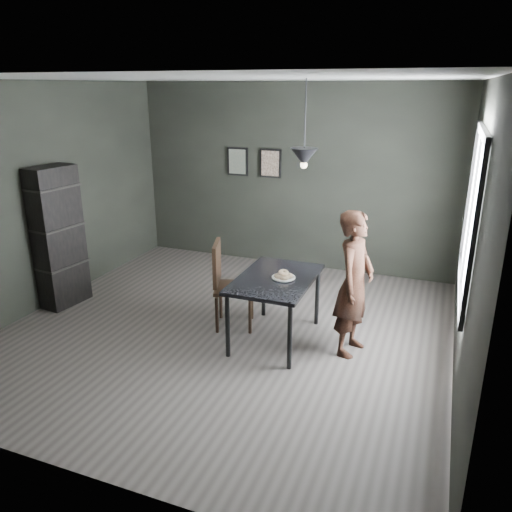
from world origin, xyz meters
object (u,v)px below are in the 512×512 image
(woman, at_px, (354,284))
(shelf_unit, at_px, (58,237))
(wood_chair, at_px, (227,279))
(cafe_table, at_px, (276,284))
(pendant_lamp, at_px, (304,157))
(white_plate, at_px, (284,278))

(woman, bearing_deg, shelf_unit, 102.05)
(wood_chair, bearing_deg, cafe_table, -29.04)
(wood_chair, relative_size, pendant_lamp, 1.20)
(cafe_table, bearing_deg, woman, 3.38)
(shelf_unit, bearing_deg, white_plate, 8.10)
(shelf_unit, relative_size, pendant_lamp, 2.09)
(white_plate, bearing_deg, pendant_lamp, 32.89)
(white_plate, distance_m, woman, 0.76)
(woman, bearing_deg, wood_chair, 97.77)
(cafe_table, distance_m, shelf_unit, 2.93)
(cafe_table, relative_size, pendant_lamp, 1.39)
(white_plate, relative_size, woman, 0.15)
(white_plate, height_order, pendant_lamp, pendant_lamp)
(white_plate, xyz_separation_m, woman, (0.76, 0.05, 0.02))
(woman, height_order, shelf_unit, shelf_unit)
(woman, xyz_separation_m, pendant_lamp, (-0.60, 0.05, 1.27))
(cafe_table, distance_m, wood_chair, 0.66)
(cafe_table, distance_m, woman, 0.85)
(shelf_unit, bearing_deg, woman, 8.72)
(white_plate, xyz_separation_m, pendant_lamp, (0.16, 0.10, 1.29))
(woman, distance_m, wood_chair, 1.51)
(cafe_table, relative_size, white_plate, 5.22)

